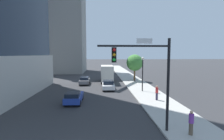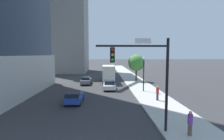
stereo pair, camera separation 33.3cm
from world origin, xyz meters
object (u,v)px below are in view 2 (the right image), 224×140
(street_lamp, at_px, (144,69))
(car_gray, at_px, (86,80))
(car_blue, at_px, (74,97))
(street_tree, at_px, (136,63))
(box_truck, at_px, (108,73))
(pedestrian_purple_shirt, at_px, (190,123))
(car_white, at_px, (109,85))
(pedestrian_red_shirt, at_px, (157,93))
(construction_building, at_px, (66,13))
(traffic_light_pole, at_px, (145,68))

(street_lamp, height_order, car_gray, street_lamp)
(car_blue, height_order, car_gray, car_blue)
(street_tree, relative_size, car_gray, 1.25)
(box_truck, relative_size, pedestrian_purple_shirt, 4.49)
(car_blue, bearing_deg, car_white, 61.17)
(street_tree, bearing_deg, car_blue, -122.24)
(street_lamp, height_order, box_truck, street_lamp)
(street_lamp, bearing_deg, street_tree, 85.92)
(pedestrian_red_shirt, distance_m, pedestrian_purple_shirt, 9.37)
(street_lamp, relative_size, car_gray, 1.16)
(box_truck, bearing_deg, construction_building, 120.13)
(construction_building, relative_size, street_tree, 7.58)
(car_gray, bearing_deg, pedestrian_purple_shirt, -67.11)
(construction_building, xyz_separation_m, car_blue, (8.64, -37.60, -18.28))
(car_gray, distance_m, pedestrian_red_shirt, 16.39)
(traffic_light_pole, xyz_separation_m, car_gray, (-6.40, 21.55, -4.02))
(pedestrian_red_shirt, bearing_deg, traffic_light_pole, -112.73)
(traffic_light_pole, relative_size, car_gray, 1.51)
(pedestrian_purple_shirt, bearing_deg, car_white, 106.72)
(car_blue, xyz_separation_m, pedestrian_red_shirt, (9.99, 0.28, 0.34))
(car_blue, bearing_deg, car_gray, 90.00)
(box_truck, height_order, pedestrian_red_shirt, box_truck)
(construction_building, relative_size, pedestrian_red_shirt, 23.50)
(street_lamp, height_order, pedestrian_red_shirt, street_lamp)
(traffic_light_pole, relative_size, street_tree, 1.21)
(street_lamp, relative_size, box_truck, 0.67)
(box_truck, bearing_deg, car_blue, -105.91)
(traffic_light_pole, distance_m, pedestrian_red_shirt, 9.98)
(street_tree, bearing_deg, traffic_light_pole, -98.87)
(construction_building, bearing_deg, street_tree, -48.59)
(construction_building, distance_m, car_white, 37.22)
(car_blue, bearing_deg, pedestrian_purple_shirt, -43.86)
(car_blue, relative_size, pedestrian_purple_shirt, 2.38)
(street_tree, bearing_deg, construction_building, 131.41)
(street_lamp, distance_m, box_truck, 10.93)
(pedestrian_red_shirt, relative_size, pedestrian_purple_shirt, 1.04)
(street_lamp, height_order, car_blue, street_lamp)
(car_blue, distance_m, pedestrian_red_shirt, 10.00)
(construction_building, height_order, car_gray, construction_building)
(car_white, distance_m, pedestrian_purple_shirt, 17.71)
(construction_building, bearing_deg, street_lamp, -60.39)
(street_lamp, height_order, car_white, street_lamp)
(construction_building, xyz_separation_m, car_white, (12.98, -29.71, -18.29))
(construction_building, distance_m, box_truck, 30.99)
(car_blue, bearing_deg, street_lamp, 31.18)
(traffic_light_pole, relative_size, box_truck, 0.87)
(street_tree, relative_size, box_truck, 0.72)
(street_tree, distance_m, car_gray, 11.12)
(street_lamp, relative_size, pedestrian_red_shirt, 2.88)
(car_white, relative_size, pedestrian_purple_shirt, 2.38)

